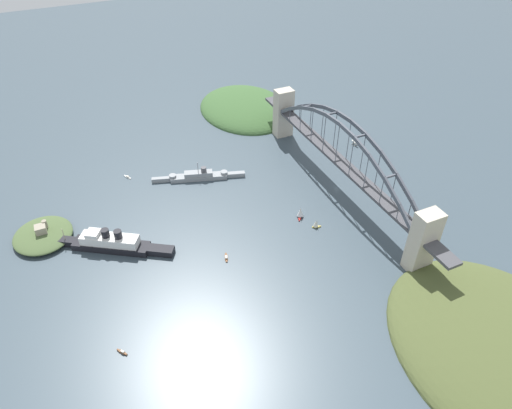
# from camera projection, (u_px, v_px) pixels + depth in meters

# --- Properties ---
(ground_plane) EXTENTS (1400.00, 1400.00, 0.00)m
(ground_plane) POSITION_uv_depth(u_px,v_px,m) (337.00, 188.00, 407.01)
(ground_plane) COLOR #3D4C56
(harbor_arch_bridge) EXTENTS (270.03, 17.89, 67.01)m
(harbor_arch_bridge) POSITION_uv_depth(u_px,v_px,m) (340.00, 162.00, 389.53)
(harbor_arch_bridge) COLOR beige
(harbor_arch_bridge) RESTS_ON ground
(headland_east_shore) EXTENTS (124.87, 100.28, 25.93)m
(headland_east_shore) POSITION_uv_depth(u_px,v_px,m) (247.00, 110.00, 525.46)
(headland_east_shore) COLOR #3D6033
(headland_east_shore) RESTS_ON ground
(ocean_liner) EXTENTS (58.43, 85.67, 18.72)m
(ocean_liner) POSITION_uv_depth(u_px,v_px,m) (111.00, 243.00, 343.59)
(ocean_liner) COLOR black
(ocean_liner) RESTS_ON ground
(naval_cruiser) EXTENTS (29.85, 81.89, 17.67)m
(naval_cruiser) POSITION_uv_depth(u_px,v_px,m) (199.00, 176.00, 416.56)
(naval_cruiser) COLOR gray
(naval_cruiser) RESTS_ON ground
(fort_island_mid_harbor) EXTENTS (46.61, 44.28, 13.06)m
(fort_island_mid_harbor) POSITION_uv_depth(u_px,v_px,m) (43.00, 235.00, 353.96)
(fort_island_mid_harbor) COLOR #4C6038
(fort_island_mid_harbor) RESTS_ON ground
(seaplane_taxiing_near_bridge) EXTENTS (9.79, 6.94, 4.94)m
(seaplane_taxiing_near_bridge) POSITION_uv_depth(u_px,v_px,m) (355.00, 143.00, 463.91)
(seaplane_taxiing_near_bridge) COLOR #B7B7B2
(seaplane_taxiing_near_bridge) RESTS_ON ground
(small_boat_0) EXTENTS (6.68, 5.27, 2.26)m
(small_boat_0) POSITION_uv_depth(u_px,v_px,m) (122.00, 352.00, 276.07)
(small_boat_0) COLOR brown
(small_boat_0) RESTS_ON ground
(small_boat_1) EXTENTS (9.27, 4.06, 2.24)m
(small_boat_1) POSITION_uv_depth(u_px,v_px,m) (226.00, 257.00, 338.61)
(small_boat_1) COLOR brown
(small_boat_1) RESTS_ON ground
(small_boat_2) EXTENTS (8.84, 7.71, 10.38)m
(small_boat_2) POSITION_uv_depth(u_px,v_px,m) (300.00, 212.00, 373.23)
(small_boat_2) COLOR #B2231E
(small_boat_2) RESTS_ON ground
(small_boat_3) EXTENTS (4.92, 7.18, 7.93)m
(small_boat_3) POSITION_uv_depth(u_px,v_px,m) (316.00, 224.00, 363.84)
(small_boat_3) COLOR gold
(small_boat_3) RESTS_ON ground
(small_boat_4) EXTENTS (8.44, 5.23, 1.90)m
(small_boat_4) POSITION_uv_depth(u_px,v_px,m) (128.00, 177.00, 419.62)
(small_boat_4) COLOR silver
(small_boat_4) RESTS_ON ground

